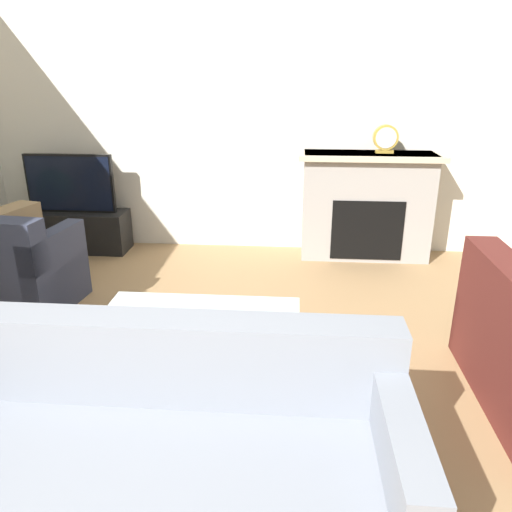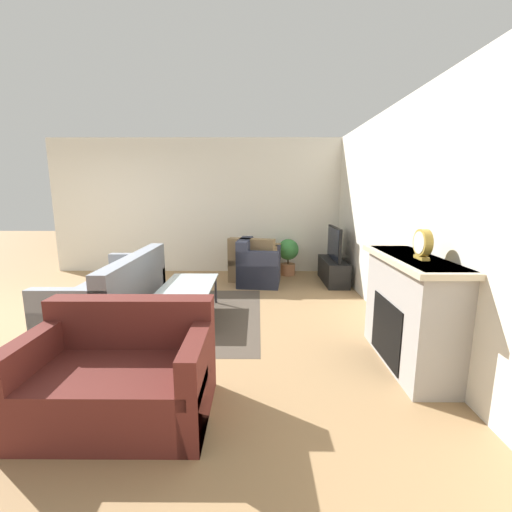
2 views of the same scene
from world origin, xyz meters
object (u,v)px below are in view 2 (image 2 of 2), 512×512
couch_loveseat (121,376)px  potted_plant (288,254)px  tv (334,243)px  couch_sectional (116,294)px  coffee_table (188,287)px  mantel_clock (423,244)px  armchair_accent (257,267)px  armchair_by_window (255,264)px

couch_loveseat → potted_plant: bearing=69.6°
tv → couch_sectional: 3.75m
coffee_table → mantel_clock: (1.40, 2.37, 0.80)m
couch_sectional → armchair_accent: 2.49m
armchair_by_window → mantel_clock: mantel_clock is taller
tv → couch_loveseat: 4.52m
coffee_table → potted_plant: potted_plant is taller
couch_loveseat → armchair_by_window: bearing=76.4°
tv → potted_plant: size_ratio=1.26×
couch_loveseat → coffee_table: bearing=87.2°
couch_loveseat → mantel_clock: mantel_clock is taller
coffee_table → mantel_clock: 2.87m
tv → armchair_by_window: size_ratio=0.91×
armchair_by_window → armchair_accent: 0.30m
couch_loveseat → mantel_clock: (-0.63, 2.47, 0.91)m
couch_sectional → coffee_table: size_ratio=1.82×
couch_sectional → potted_plant: size_ratio=3.00×
armchair_by_window → armchair_accent: bearing=113.2°
couch_sectional → couch_loveseat: bearing=23.4°
tv → coffee_table: 2.93m
armchair_accent → potted_plant: (-0.68, 0.61, 0.13)m
tv → mantel_clock: 3.21m
potted_plant → mantel_clock: size_ratio=2.70×
couch_sectional → coffee_table: (0.06, 1.00, 0.12)m
couch_sectional → coffee_table: 1.01m
couch_sectional → mantel_clock: bearing=66.6°
couch_sectional → potted_plant: (-2.27, 2.53, 0.14)m
couch_loveseat → mantel_clock: 2.71m
armchair_by_window → armchair_accent: same height
couch_sectional → potted_plant: couch_sectional is taller
coffee_table → mantel_clock: size_ratio=4.44×
tv → potted_plant: tv is taller
tv → armchair_accent: tv is taller
couch_sectional → couch_loveseat: (2.09, 0.90, 0.00)m
coffee_table → potted_plant: size_ratio=1.65×
armchair_accent → potted_plant: bearing=-35.7°
couch_loveseat → armchair_accent: 3.82m
couch_loveseat → mantel_clock: bearing=14.4°
couch_sectional → armchair_accent: size_ratio=2.48×
armchair_accent → mantel_clock: size_ratio=3.27×
couch_loveseat → armchair_accent: (-3.68, 1.01, 0.01)m
couch_sectional → potted_plant: 3.40m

